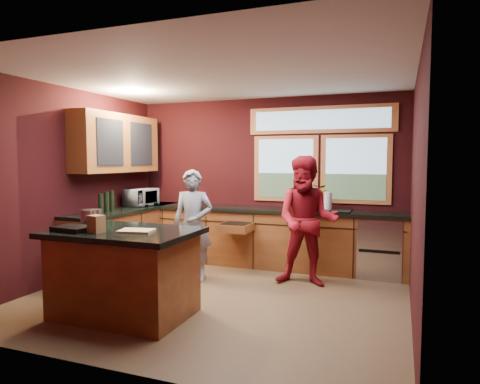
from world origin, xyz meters
The scene contains 14 objects.
floor centered at (0.00, 0.00, 0.00)m, with size 4.50×4.50×0.00m, color brown.
room_shell centered at (-0.60, 0.32, 1.80)m, with size 4.52×4.02×2.71m.
back_counter centered at (0.20, 1.70, 0.46)m, with size 4.50×0.64×0.93m.
left_counter centered at (-1.95, 0.85, 0.47)m, with size 0.64×2.30×0.93m.
island centered at (-0.68, -0.94, 0.48)m, with size 1.55×1.05×0.95m.
person_grey centered at (-0.62, 0.58, 0.78)m, with size 0.57×0.37×1.56m, color slate.
person_red centered at (0.94, 0.89, 0.88)m, with size 0.85×0.66×1.75m, color maroon.
microwave centered at (-1.92, 1.26, 1.07)m, with size 0.52×0.35×0.29m, color #999999.
potted_plant centered at (0.91, 1.75, 1.13)m, with size 0.35×0.31×0.39m, color #999999.
paper_towel centered at (1.09, 1.70, 1.07)m, with size 0.12×0.12×0.28m, color silver.
cutting_board centered at (-0.48, -0.99, 0.95)m, with size 0.35×0.25×0.02m, color tan.
stock_pot centered at (-1.23, -0.79, 1.03)m, with size 0.24×0.24×0.18m, color #ADADB1.
paper_bag centered at (-0.83, -1.19, 1.03)m, with size 0.15×0.12×0.18m, color brown.
black_tray centered at (-1.13, -1.19, 0.97)m, with size 0.40×0.28×0.05m, color black.
Camera 1 is at (2.11, -4.75, 1.70)m, focal length 32.00 mm.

